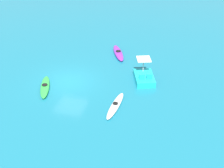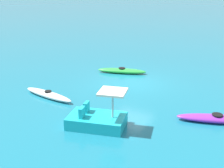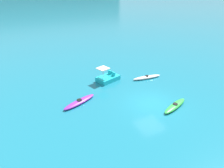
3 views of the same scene
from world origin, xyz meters
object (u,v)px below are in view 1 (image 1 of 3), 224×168
at_px(kayak_purple, 118,53).
at_px(kayak_green, 45,87).
at_px(kayak_white, 115,105).
at_px(pedal_boat_cyan, 144,77).

relative_size(kayak_purple, kayak_green, 1.07).
xyz_separation_m(kayak_purple, kayak_white, (8.36, 1.92, -0.00)).
distance_m(kayak_green, kayak_white, 6.05).
xyz_separation_m(kayak_purple, kayak_green, (7.43, -4.06, -0.00)).
height_order(kayak_green, kayak_white, same).
height_order(kayak_purple, kayak_white, same).
relative_size(kayak_green, pedal_boat_cyan, 1.18).
height_order(kayak_purple, kayak_green, same).
bearing_deg(kayak_purple, kayak_white, 12.93).
bearing_deg(pedal_boat_cyan, kayak_purple, -142.10).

